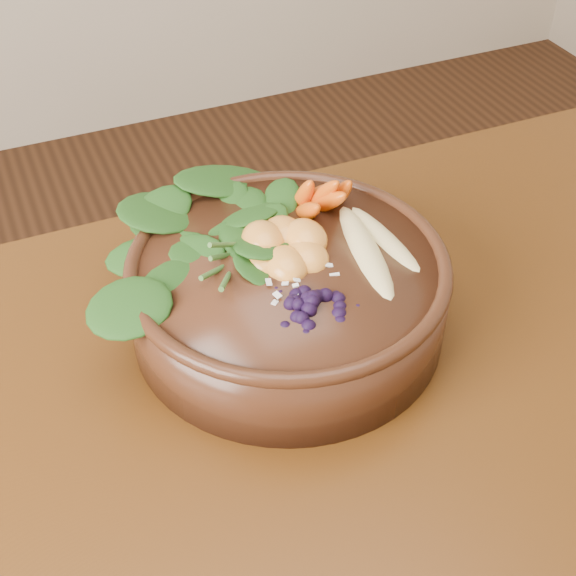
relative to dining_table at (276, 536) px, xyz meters
name	(u,v)px	position (x,y,z in m)	size (l,w,h in m)	color
dining_table	(276,536)	(0.00, 0.00, 0.00)	(1.60, 0.90, 0.75)	#331C0C
stoneware_bowl	(288,295)	(0.09, 0.18, 0.14)	(0.33, 0.33, 0.09)	#3F2214
kale_heap	(223,212)	(0.05, 0.25, 0.21)	(0.22, 0.19, 0.05)	#254D1B
carrot_cluster	(319,169)	(0.16, 0.26, 0.23)	(0.07, 0.07, 0.09)	#D35510
banana_halves	(376,232)	(0.19, 0.17, 0.20)	(0.08, 0.18, 0.03)	#E0CC84
mandarin_cluster	(285,236)	(0.09, 0.20, 0.20)	(0.10, 0.11, 0.04)	orange
blueberry_pile	(311,288)	(0.08, 0.11, 0.21)	(0.15, 0.11, 0.05)	black
coconut_flakes	(296,273)	(0.09, 0.16, 0.19)	(0.11, 0.08, 0.01)	white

